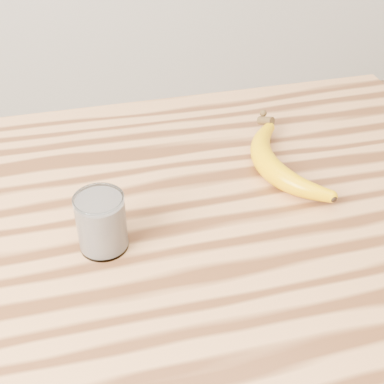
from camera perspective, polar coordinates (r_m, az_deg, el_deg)
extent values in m
cube|color=#BA7E4B|center=(0.80, -5.69, -5.45)|extent=(1.20, 0.80, 0.04)
cylinder|color=brown|center=(1.48, 14.26, -5.85)|extent=(0.06, 0.06, 0.86)
cylinder|color=white|center=(0.74, -9.63, -3.23)|extent=(0.07, 0.07, 0.09)
torus|color=white|center=(0.72, -9.98, -0.69)|extent=(0.07, 0.07, 0.00)
cylinder|color=beige|center=(0.75, -9.62, -3.37)|extent=(0.06, 0.06, 0.08)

